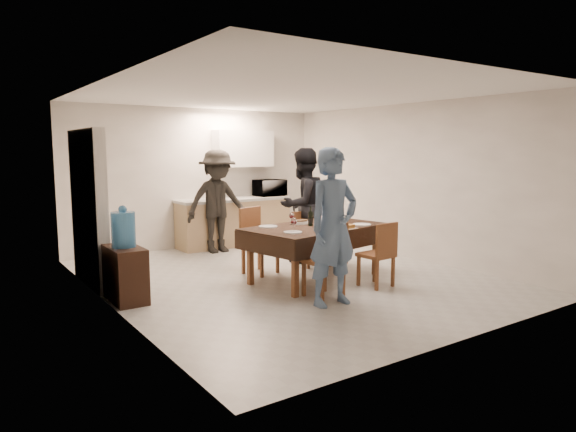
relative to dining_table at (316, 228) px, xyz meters
name	(u,v)px	position (x,y,z in m)	size (l,w,h in m)	color
floor	(287,277)	(-0.26, 0.33, -0.73)	(5.00, 6.00, 0.02)	#B8B8B3
ceiling	(287,94)	(-0.26, 0.33, 1.87)	(5.00, 6.00, 0.02)	white
wall_back	(197,178)	(-0.26, 3.33, 0.57)	(5.00, 0.02, 2.60)	silver
wall_front	(469,207)	(-0.26, -2.67, 0.57)	(5.00, 0.02, 2.60)	silver
wall_left	(107,197)	(-2.76, 0.33, 0.57)	(0.02, 6.00, 2.60)	silver
wall_right	(409,181)	(2.24, 0.33, 0.57)	(0.02, 6.00, 2.60)	silver
stub_partition	(89,208)	(-2.68, 1.53, 0.32)	(0.15, 1.40, 2.10)	silver
kitchen_base_cabinet	(234,223)	(0.34, 3.01, -0.30)	(2.20, 0.60, 0.86)	#9D875E
kitchen_worktop	(234,199)	(0.34, 3.01, 0.15)	(2.24, 0.64, 0.05)	#AEAFA9
upper_cabinet	(243,149)	(0.64, 3.15, 1.12)	(1.20, 0.34, 0.70)	white
dining_table	(316,228)	(0.00, 0.00, 0.00)	(2.13, 1.46, 0.77)	black
chair_near_left	(328,253)	(-0.45, -0.84, -0.15)	(0.45, 0.45, 0.51)	brown
chair_near_right	(381,248)	(0.45, -0.83, -0.19)	(0.43, 0.43, 0.47)	brown
chair_far_left	(264,235)	(-0.45, 0.66, -0.13)	(0.56, 0.57, 0.53)	brown
chair_far_right	(312,234)	(0.45, 0.67, -0.21)	(0.43, 0.43, 0.46)	brown
console	(125,274)	(-2.54, 0.48, -0.40)	(0.36, 0.72, 0.67)	black
water_jug	(123,230)	(-2.54, 0.48, 0.15)	(0.28, 0.28, 0.42)	#3F88C6
wine_bottle	(311,216)	(-0.05, 0.05, 0.18)	(0.07, 0.07, 0.28)	black
water_pitcher	(337,217)	(0.35, -0.05, 0.14)	(0.14, 0.14, 0.21)	white
savoury_tart	(339,227)	(0.10, -0.38, 0.06)	(0.44, 0.33, 0.06)	#BB8F37
salad_bowl	(324,220)	(0.30, 0.18, 0.07)	(0.20, 0.20, 0.08)	white
mushroom_dish	(301,223)	(-0.05, 0.28, 0.05)	(0.22, 0.22, 0.04)	white
wine_glass_a	(294,225)	(-0.55, -0.25, 0.13)	(0.09, 0.09, 0.19)	white
wine_glass_b	(334,214)	(0.55, 0.25, 0.14)	(0.09, 0.09, 0.20)	white
wine_glass_c	(292,219)	(-0.20, 0.30, 0.12)	(0.08, 0.08, 0.17)	white
plate_near_left	(293,232)	(-0.60, -0.30, 0.04)	(0.24, 0.24, 0.01)	white
plate_near_right	(362,225)	(0.60, -0.30, 0.04)	(0.26, 0.26, 0.02)	white
plate_far_left	(268,226)	(-0.60, 0.30, 0.04)	(0.26, 0.26, 0.02)	white
plate_far_right	(335,220)	(0.60, 0.30, 0.04)	(0.27, 0.27, 0.02)	white
microwave	(270,188)	(1.16, 3.01, 0.34)	(0.59, 0.40, 0.33)	white
person_near	(333,227)	(-0.55, -1.05, 0.20)	(0.68, 0.45, 1.86)	slate
person_far	(303,205)	(0.55, 1.05, 0.20)	(0.90, 0.70, 1.86)	black
person_kitchen	(218,201)	(-0.23, 2.56, 0.18)	(1.18, 0.68, 1.83)	black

